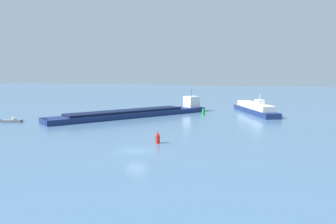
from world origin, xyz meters
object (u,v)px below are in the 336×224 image
small_motorboat (12,121)px  channel_buoy_red (157,138)px  white_riverboat (255,109)px  channel_buoy_green (203,112)px  cargo_barge (135,113)px

small_motorboat → channel_buoy_red: bearing=-15.7°
white_riverboat → small_motorboat: bearing=-147.0°
channel_buoy_red → channel_buoy_green: size_ratio=1.00×
small_motorboat → white_riverboat: bearing=33.0°
cargo_barge → white_riverboat: (26.08, 14.42, 0.32)m
cargo_barge → small_motorboat: size_ratio=8.42×
channel_buoy_red → channel_buoy_green: same height
white_riverboat → channel_buoy_red: size_ratio=11.29×
cargo_barge → channel_buoy_red: bearing=-60.4°
small_motorboat → channel_buoy_red: size_ratio=2.24×
small_motorboat → channel_buoy_red: (35.45, -9.95, 0.52)m
white_riverboat → channel_buoy_red: white_riverboat is taller
channel_buoy_green → cargo_barge: bearing=-153.7°
channel_buoy_green → small_motorboat: bearing=-146.6°
small_motorboat → channel_buoy_green: size_ratio=2.24×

